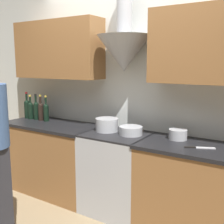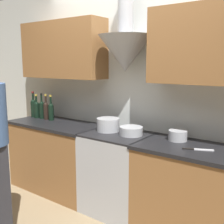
# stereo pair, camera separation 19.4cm
# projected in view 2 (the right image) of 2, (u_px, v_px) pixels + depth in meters

# --- Properties ---
(ground_plane) EXTENTS (12.00, 12.00, 0.00)m
(ground_plane) POSITION_uv_depth(u_px,v_px,m) (98.00, 223.00, 2.91)
(ground_plane) COLOR #847051
(wall_back) EXTENTS (8.40, 0.58, 2.60)m
(wall_back) POSITION_uv_depth(u_px,v_px,m) (130.00, 78.00, 3.14)
(wall_back) COLOR silver
(wall_back) RESTS_ON ground_plane
(counter_left) EXTENTS (1.25, 0.62, 0.89)m
(counter_left) POSITION_uv_depth(u_px,v_px,m) (57.00, 156.00, 3.65)
(counter_left) COLOR brown
(counter_left) RESTS_ON ground_plane
(counter_right) EXTENTS (1.18, 0.62, 0.89)m
(counter_right) POSITION_uv_depth(u_px,v_px,m) (199.00, 195.00, 2.57)
(counter_right) COLOR brown
(counter_right) RESTS_ON ground_plane
(stove_range) EXTENTS (0.68, 0.60, 0.89)m
(stove_range) POSITION_uv_depth(u_px,v_px,m) (117.00, 172.00, 3.10)
(stove_range) COLOR #A8AAAF
(stove_range) RESTS_ON ground_plane
(wine_bottle_0) EXTENTS (0.08, 0.08, 0.36)m
(wine_bottle_0) POSITION_uv_depth(u_px,v_px,m) (33.00, 107.00, 3.92)
(wine_bottle_0) COLOR black
(wine_bottle_0) RESTS_ON counter_left
(wine_bottle_1) EXTENTS (0.08, 0.08, 0.33)m
(wine_bottle_1) POSITION_uv_depth(u_px,v_px,m) (37.00, 109.00, 3.86)
(wine_bottle_1) COLOR black
(wine_bottle_1) RESTS_ON counter_left
(wine_bottle_2) EXTENTS (0.07, 0.07, 0.35)m
(wine_bottle_2) POSITION_uv_depth(u_px,v_px,m) (42.00, 109.00, 3.81)
(wine_bottle_2) COLOR black
(wine_bottle_2) RESTS_ON counter_left
(wine_bottle_3) EXTENTS (0.07, 0.07, 0.34)m
(wine_bottle_3) POSITION_uv_depth(u_px,v_px,m) (46.00, 110.00, 3.75)
(wine_bottle_3) COLOR black
(wine_bottle_3) RESTS_ON counter_left
(wine_bottle_4) EXTENTS (0.07, 0.07, 0.34)m
(wine_bottle_4) POSITION_uv_depth(u_px,v_px,m) (51.00, 111.00, 3.70)
(wine_bottle_4) COLOR black
(wine_bottle_4) RESTS_ON counter_left
(stock_pot) EXTENTS (0.25, 0.25, 0.14)m
(stock_pot) POSITION_uv_depth(u_px,v_px,m) (108.00, 125.00, 3.12)
(stock_pot) COLOR #A8AAAF
(stock_pot) RESTS_ON stove_range
(mixing_bowl) EXTENTS (0.24, 0.24, 0.09)m
(mixing_bowl) POSITION_uv_depth(u_px,v_px,m) (131.00, 131.00, 2.95)
(mixing_bowl) COLOR #A8AAAF
(mixing_bowl) RESTS_ON stove_range
(saucepan) EXTENTS (0.18, 0.18, 0.10)m
(saucepan) POSITION_uv_depth(u_px,v_px,m) (178.00, 135.00, 2.74)
(saucepan) COLOR #A8AAAF
(saucepan) RESTS_ON counter_right
(chefs_knife) EXTENTS (0.26, 0.14, 0.01)m
(chefs_knife) POSITION_uv_depth(u_px,v_px,m) (198.00, 149.00, 2.45)
(chefs_knife) COLOR silver
(chefs_knife) RESTS_ON counter_right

